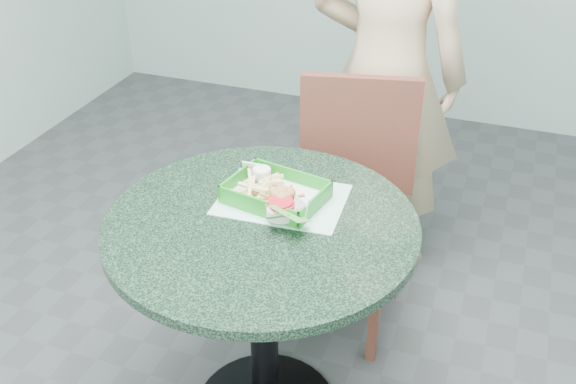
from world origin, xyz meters
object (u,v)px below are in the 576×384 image
(crab_sandwich, at_px, (285,202))
(sauce_ramekin, at_px, (257,180))
(dining_chair, at_px, (349,189))
(cafe_table, at_px, (263,274))
(food_basket, at_px, (276,201))
(diner_person, at_px, (388,45))

(crab_sandwich, bearing_deg, sauce_ramekin, 144.77)
(sauce_ramekin, bearing_deg, crab_sandwich, -35.23)
(dining_chair, xyz_separation_m, sauce_ramekin, (-0.17, -0.47, 0.27))
(sauce_ramekin, bearing_deg, cafe_table, -64.49)
(cafe_table, height_order, crab_sandwich, crab_sandwich)
(food_basket, distance_m, crab_sandwich, 0.07)
(dining_chair, relative_size, sauce_ramekin, 16.88)
(cafe_table, xyz_separation_m, diner_person, (0.13, 0.98, 0.39))
(cafe_table, distance_m, diner_person, 1.06)
(cafe_table, distance_m, crab_sandwich, 0.23)
(dining_chair, bearing_deg, crab_sandwich, -107.39)
(sauce_ramekin, bearing_deg, dining_chair, 70.54)
(cafe_table, bearing_deg, food_basket, 89.23)
(cafe_table, relative_size, dining_chair, 0.95)
(sauce_ramekin, bearing_deg, diner_person, 76.35)
(diner_person, distance_m, sauce_ramekin, 0.86)
(diner_person, bearing_deg, crab_sandwich, 88.71)
(dining_chair, height_order, crab_sandwich, dining_chair)
(diner_person, relative_size, food_basket, 7.17)
(dining_chair, relative_size, crab_sandwich, 8.79)
(dining_chair, xyz_separation_m, diner_person, (0.03, 0.35, 0.43))
(cafe_table, height_order, diner_person, diner_person)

